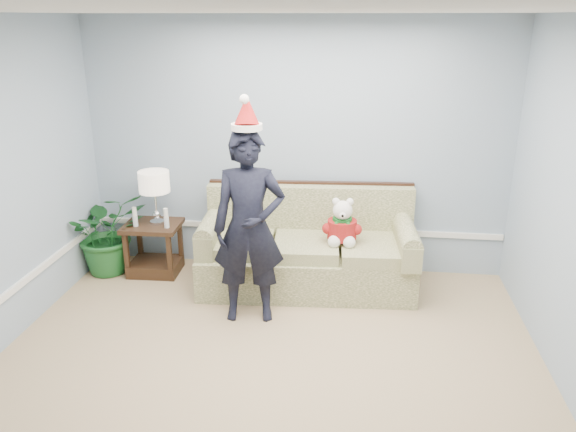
# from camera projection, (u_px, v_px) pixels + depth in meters

# --- Properties ---
(room_shell) EXTENTS (4.54, 5.04, 2.74)m
(room_shell) POSITION_uv_depth(u_px,v_px,m) (251.00, 234.00, 3.61)
(room_shell) COLOR tan
(room_shell) RESTS_ON ground
(wainscot_trim) EXTENTS (4.49, 4.99, 0.06)m
(wainscot_trim) POSITION_uv_depth(u_px,v_px,m) (151.00, 273.00, 5.15)
(wainscot_trim) COLOR white
(wainscot_trim) RESTS_ON room_shell
(sofa) EXTENTS (2.23, 1.07, 1.02)m
(sofa) POSITION_uv_depth(u_px,v_px,m) (307.00, 252.00, 5.83)
(sofa) COLOR #485629
(sofa) RESTS_ON room_shell
(side_table) EXTENTS (0.61, 0.51, 0.57)m
(side_table) POSITION_uv_depth(u_px,v_px,m) (155.00, 253.00, 6.14)
(side_table) COLOR #3A2315
(side_table) RESTS_ON room_shell
(table_lamp) EXTENTS (0.32, 0.32, 0.58)m
(table_lamp) POSITION_uv_depth(u_px,v_px,m) (154.00, 184.00, 5.88)
(table_lamp) COLOR silver
(table_lamp) RESTS_ON side_table
(candle_pair) EXTENTS (0.40, 0.05, 0.21)m
(candle_pair) POSITION_uv_depth(u_px,v_px,m) (151.00, 218.00, 5.90)
(candle_pair) COLOR silver
(candle_pair) RESTS_ON side_table
(houseplant) EXTENTS (1.09, 1.07, 0.91)m
(houseplant) POSITION_uv_depth(u_px,v_px,m) (108.00, 232.00, 6.10)
(houseplant) COLOR #1A5824
(houseplant) RESTS_ON room_shell
(man) EXTENTS (0.71, 0.52, 1.78)m
(man) POSITION_uv_depth(u_px,v_px,m) (249.00, 228.00, 5.01)
(man) COLOR black
(man) RESTS_ON room_shell
(santa_hat) EXTENTS (0.30, 0.33, 0.31)m
(santa_hat) POSITION_uv_depth(u_px,v_px,m) (247.00, 114.00, 4.68)
(santa_hat) COLOR white
(santa_hat) RESTS_ON man
(teddy_bear) EXTENTS (0.30, 0.34, 0.47)m
(teddy_bear) POSITION_uv_depth(u_px,v_px,m) (342.00, 227.00, 5.55)
(teddy_bear) COLOR white
(teddy_bear) RESTS_ON sofa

